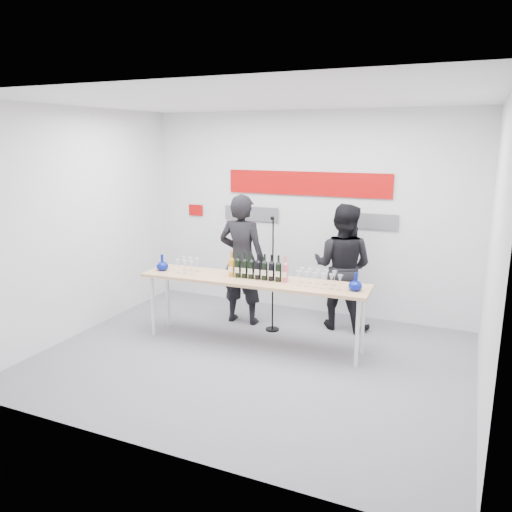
# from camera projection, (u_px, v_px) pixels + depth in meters

# --- Properties ---
(ground) EXTENTS (5.00, 5.00, 0.00)m
(ground) POSITION_uv_depth(u_px,v_px,m) (252.00, 359.00, 6.03)
(ground) COLOR slate
(ground) RESTS_ON ground
(back_wall) EXTENTS (5.00, 0.04, 3.00)m
(back_wall) POSITION_uv_depth(u_px,v_px,m) (307.00, 214.00, 7.47)
(back_wall) COLOR silver
(back_wall) RESTS_ON ground
(signage) EXTENTS (3.38, 0.02, 0.79)m
(signage) POSITION_uv_depth(u_px,v_px,m) (303.00, 193.00, 7.39)
(signage) COLOR #AA0807
(signage) RESTS_ON back_wall
(tasting_table) EXTENTS (2.94, 0.72, 0.88)m
(tasting_table) POSITION_uv_depth(u_px,v_px,m) (253.00, 284.00, 6.28)
(tasting_table) COLOR tan
(tasting_table) RESTS_ON ground
(wine_bottles) EXTENTS (0.80, 0.11, 0.33)m
(wine_bottles) POSITION_uv_depth(u_px,v_px,m) (258.00, 266.00, 6.22)
(wine_bottles) COLOR #BF7F19
(wine_bottles) RESTS_ON tasting_table
(decanter_left) EXTENTS (0.16, 0.16, 0.21)m
(decanter_left) POSITION_uv_depth(u_px,v_px,m) (162.00, 262.00, 6.66)
(decanter_left) COLOR navy
(decanter_left) RESTS_ON tasting_table
(decanter_right) EXTENTS (0.16, 0.16, 0.21)m
(decanter_right) POSITION_uv_depth(u_px,v_px,m) (356.00, 281.00, 5.76)
(decanter_right) COLOR navy
(decanter_right) RESTS_ON tasting_table
(glasses_left) EXTENTS (0.27, 0.23, 0.18)m
(glasses_left) POSITION_uv_depth(u_px,v_px,m) (188.00, 265.00, 6.56)
(glasses_left) COLOR silver
(glasses_left) RESTS_ON tasting_table
(glasses_right) EXTENTS (0.57, 0.24, 0.18)m
(glasses_right) POSITION_uv_depth(u_px,v_px,m) (318.00, 279.00, 5.94)
(glasses_right) COLOR silver
(glasses_right) RESTS_ON tasting_table
(presenter_left) EXTENTS (0.69, 0.47, 1.86)m
(presenter_left) POSITION_uv_depth(u_px,v_px,m) (242.00, 260.00, 7.05)
(presenter_left) COLOR black
(presenter_left) RESTS_ON ground
(presenter_right) EXTENTS (0.90, 0.73, 1.75)m
(presenter_right) POSITION_uv_depth(u_px,v_px,m) (342.00, 267.00, 6.86)
(presenter_right) COLOR black
(presenter_right) RESTS_ON ground
(mic_stand) EXTENTS (0.19, 0.19, 1.60)m
(mic_stand) POSITION_uv_depth(u_px,v_px,m) (272.00, 297.00, 6.82)
(mic_stand) COLOR black
(mic_stand) RESTS_ON ground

